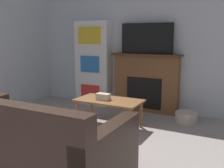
{
  "coord_description": "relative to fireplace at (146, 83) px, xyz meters",
  "views": [
    {
      "loc": [
        1.88,
        -1.11,
        1.47
      ],
      "look_at": [
        0.05,
        2.42,
        0.73
      ],
      "focal_mm": 42.0,
      "sensor_mm": 36.0,
      "label": 1
    }
  ],
  "objects": [
    {
      "name": "storage_basket",
      "position": [
        0.88,
        -0.37,
        -0.48
      ],
      "size": [
        0.37,
        0.37,
        0.19
      ],
      "color": "#BCB29E",
      "rests_on": "ground_plane"
    },
    {
      "name": "coffee_table",
      "position": [
        -0.19,
        -1.17,
        -0.17
      ],
      "size": [
        1.06,
        0.57,
        0.46
      ],
      "color": "brown",
      "rests_on": "ground_plane"
    },
    {
      "name": "couch",
      "position": [
        -0.21,
        -2.92,
        -0.27
      ],
      "size": [
        2.03,
        0.99,
        0.92
      ],
      "color": "black",
      "rests_on": "ground_plane"
    },
    {
      "name": "remote_control",
      "position": [
        -0.32,
        -1.04,
        -0.1
      ],
      "size": [
        0.04,
        0.15,
        0.02
      ],
      "color": "black",
      "rests_on": "coffee_table"
    },
    {
      "name": "tissue_box",
      "position": [
        -0.28,
        -1.2,
        -0.06
      ],
      "size": [
        0.22,
        0.12,
        0.1
      ],
      "color": "beige",
      "rests_on": "coffee_table"
    },
    {
      "name": "bookshelf",
      "position": [
        -1.19,
        -0.02,
        0.32
      ],
      "size": [
        0.78,
        0.29,
        1.77
      ],
      "color": "white",
      "rests_on": "ground_plane"
    },
    {
      "name": "wall_back",
      "position": [
        -0.15,
        0.14,
        0.78
      ],
      "size": [
        5.73,
        0.06,
        2.7
      ],
      "color": "silver",
      "rests_on": "ground_plane"
    },
    {
      "name": "tv",
      "position": [
        0.0,
        -0.02,
        0.85
      ],
      "size": [
        1.02,
        0.03,
        0.57
      ],
      "color": "black",
      "rests_on": "fireplace"
    },
    {
      "name": "fireplace",
      "position": [
        0.0,
        0.0,
        0.0
      ],
      "size": [
        1.37,
        0.28,
        1.13
      ],
      "color": "brown",
      "rests_on": "ground_plane"
    }
  ]
}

